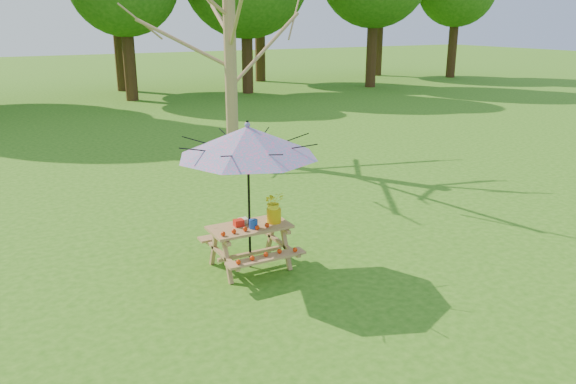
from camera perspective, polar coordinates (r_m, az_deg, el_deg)
picnic_table at (r=8.52m, az=-3.88°, el=-5.61°), size 1.20×1.32×0.67m
patio_umbrella at (r=8.03m, az=-4.12°, el=5.13°), size 2.10×2.10×2.25m
produce_bins at (r=8.36m, az=-4.28°, el=-3.13°), size 0.29×0.41×0.13m
tomatoes_row at (r=8.17m, az=-4.36°, el=-3.78°), size 0.77×0.13×0.07m
flower_bucket at (r=8.43m, az=-1.45°, el=-1.44°), size 0.31×0.27×0.49m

